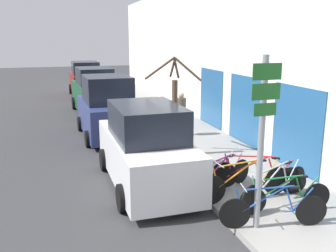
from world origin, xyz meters
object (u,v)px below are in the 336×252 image
Objects in this scene: bicycle_1 at (285,196)px; parked_car_1 at (107,110)px; bicycle_2 at (276,187)px; bicycle_4 at (257,175)px; bicycle_0 at (273,210)px; signpost at (262,137)px; bicycle_3 at (245,183)px; parked_car_0 at (146,149)px; bicycle_5 at (221,177)px; parked_car_2 at (94,92)px; parked_car_3 at (86,80)px; pedestrian_near at (181,111)px; street_tree at (174,107)px.

parked_car_1 reaches higher than bicycle_1.
bicycle_2 is 1.15× the size of bicycle_4.
bicycle_1 is at bearing -38.19° from bicycle_0.
signpost reaches higher than bicycle_3.
parked_car_1 is (-0.23, 5.38, 0.08)m from parked_car_0.
bicycle_1 is 0.45× the size of parked_car_0.
parked_car_1 is (-1.79, 6.74, 0.56)m from bicycle_5.
bicycle_0 is 1.21m from bicycle_2.
bicycle_3 is 1.21× the size of bicycle_4.
parked_car_2 is at bearing 43.27° from bicycle_4.
bicycle_0 is at bearing 173.15° from bicycle_3.
parked_car_3 reaches higher than bicycle_3.
parked_car_1 reaches higher than pedestrian_near.
bicycle_0 is 0.90× the size of bicycle_3.
bicycle_5 reaches higher than bicycle_1.
parked_car_2 is at bearing 90.53° from parked_car_0.
street_tree is (-0.49, 3.82, 1.18)m from bicycle_3.
bicycle_2 is at bearing -72.40° from parked_car_1.
parked_car_1 is at bearing 101.28° from signpost.
parked_car_0 reaches higher than bicycle_0.
street_tree is (1.48, -14.67, 0.67)m from parked_car_3.
bicycle_3 is 12.56m from parked_car_2.
parked_car_3 is (-2.49, 19.35, 0.55)m from bicycle_1.
street_tree is (-1.03, -2.26, 0.61)m from pedestrian_near.
bicycle_2 is at bearing -161.59° from bicycle_5.
bicycle_1 is at bearing -73.85° from parked_car_1.
bicycle_5 is 3.46m from street_tree.
parked_car_3 is at bearing 86.29° from parked_car_2.
bicycle_2 is (0.69, 0.99, 0.02)m from bicycle_0.
signpost reaches higher than bicycle_4.
parked_car_1 is at bearing -3.65° from bicycle_2.
bicycle_3 is at bearing -83.27° from parked_car_2.
bicycle_4 reaches higher than bicycle_1.
pedestrian_near is at bearing 7.74° from bicycle_0.
bicycle_5 is (-0.93, 0.96, -0.01)m from bicycle_2.
bicycle_4 is at bearing -72.91° from street_tree.
bicycle_3 is (0.42, 1.28, -1.49)m from signpost.
parked_car_2 is (-0.16, 10.44, 0.08)m from parked_car_0.
parked_car_2 is (-2.65, 12.76, 0.54)m from bicycle_2.
bicycle_5 is 17.99m from parked_car_3.
parked_car_1 reaches higher than parked_car_0.
parked_car_1 reaches higher than bicycle_3.
signpost is at bearing 108.73° from bicycle_2.
parked_car_0 reaches higher than pedestrian_near.
signpost is 1.50× the size of bicycle_2.
bicycle_1 is 13.50m from parked_car_2.
parked_car_3 is at bearing 38.85° from bicycle_4.
bicycle_3 is at bearing -84.44° from parked_car_3.
signpost is 0.81× the size of parked_car_1.
bicycle_4 is (0.04, 1.25, 0.03)m from bicycle_1.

